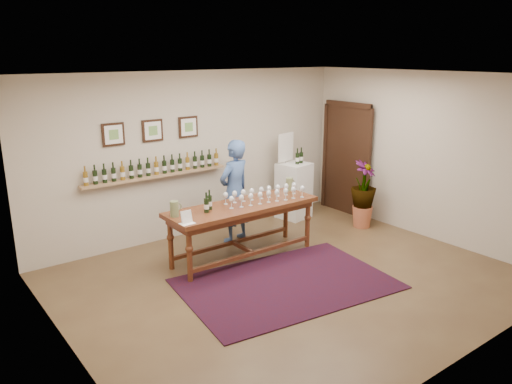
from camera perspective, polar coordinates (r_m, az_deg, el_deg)
ground at (r=7.14m, az=3.95°, el=-9.93°), size 6.00×6.00×0.00m
room_shell at (r=9.44m, az=6.35°, el=3.60°), size 6.00×6.00×6.00m
rug at (r=7.00m, az=3.50°, el=-10.41°), size 3.06×2.25×0.02m
tasting_table at (r=7.60m, az=-1.53°, el=-2.37°), size 2.42×0.78×0.86m
table_glasses at (r=7.73m, az=0.99°, el=-0.28°), size 1.47×0.55×0.20m
table_bottles at (r=7.24m, az=-5.52°, el=-1.01°), size 0.30×0.20×0.31m
pitcher_left at (r=7.07m, az=-9.31°, el=-1.92°), size 0.15×0.15×0.22m
pitcher_right at (r=8.32m, az=3.83°, el=0.90°), size 0.15×0.15×0.21m
menu_card at (r=6.78m, az=-7.95°, el=-2.85°), size 0.20×0.15×0.18m
display_pedestal at (r=9.56m, az=4.33°, el=0.17°), size 0.62×0.62×1.06m
pedestal_bottles at (r=9.39m, az=4.98°, el=4.24°), size 0.34×0.15×0.33m
info_sign at (r=9.44m, az=3.42°, el=5.13°), size 0.42×0.10×0.59m
potted_plant at (r=9.18m, az=12.17°, el=-0.25°), size 0.72×0.72×1.06m
person at (r=8.25m, az=-2.48°, el=0.08°), size 0.71×0.54×1.73m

